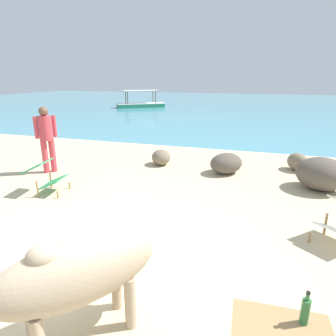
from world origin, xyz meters
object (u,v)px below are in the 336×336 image
object	(u,v)px
deck_chair_far	(45,175)
person_standing	(46,135)
boat_green	(141,104)
low_bench_table	(281,334)
bottle	(305,311)
cow	(72,274)

from	to	relation	value
deck_chair_far	person_standing	bearing A→B (deg)	115.78
person_standing	boat_green	xyz separation A→B (m)	(-3.98, 15.58, -0.70)
low_bench_table	person_standing	distance (m)	6.50
low_bench_table	bottle	xyz separation A→B (m)	(0.16, 0.09, 0.19)
cow	low_bench_table	world-z (taller)	cow
low_bench_table	boat_green	size ratio (longest dim) A/B	0.21
bottle	person_standing	distance (m)	6.57
cow	bottle	xyz separation A→B (m)	(1.89, 0.30, -0.13)
low_bench_table	boat_green	distance (m)	21.48
cow	low_bench_table	size ratio (longest dim) A/B	2.17
low_bench_table	deck_chair_far	xyz separation A→B (m)	(-4.39, 2.67, 0.02)
bottle	deck_chair_far	size ratio (longest dim) A/B	0.35
cow	person_standing	distance (m)	5.36
person_standing	boat_green	size ratio (longest dim) A/B	0.44
bottle	boat_green	world-z (taller)	boat_green
bottle	deck_chair_far	bearing A→B (deg)	150.48
boat_green	cow	bearing A→B (deg)	75.41
bottle	boat_green	bearing A→B (deg)	115.85
bottle	boat_green	size ratio (longest dim) A/B	0.08
deck_chair_far	boat_green	xyz separation A→B (m)	(-4.81, 16.74, -0.13)
boat_green	low_bench_table	bearing A→B (deg)	79.91
bottle	boat_green	distance (m)	21.47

